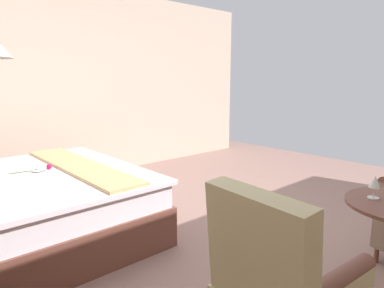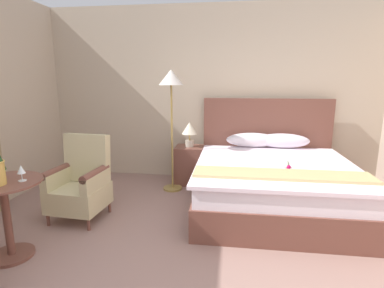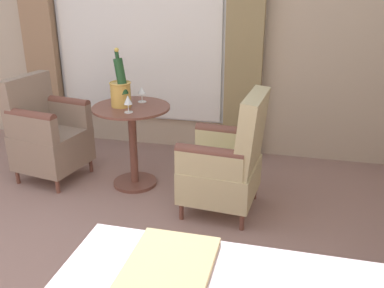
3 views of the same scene
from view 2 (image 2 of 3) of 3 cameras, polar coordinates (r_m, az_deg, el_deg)
name	(u,v)px [view 2 (image 2 of 3)]	position (r m, az deg, el deg)	size (l,w,h in m)	color
wall_headboard_side	(211,94)	(4.94, 3.56, 9.42)	(5.39, 0.12, 2.77)	#C3B198
bed	(272,180)	(4.02, 15.05, -6.64)	(1.96, 2.08, 1.34)	brown
nightstand	(190,165)	(4.74, -0.47, -4.01)	(0.46, 0.39, 0.60)	brown
bedside_lamp	(189,130)	(4.62, -0.49, 2.64)	(0.24, 0.24, 0.38)	#BBB19E
floor_lamp_brass	(171,89)	(4.28, -3.97, 10.39)	(0.35, 0.35, 1.76)	#A08342
side_table_round	(6,211)	(3.24, -31.93, -10.77)	(0.66, 0.66, 0.73)	brown
wine_glass_near_bucket	(21,170)	(3.05, -29.77, -4.36)	(0.07, 0.07, 0.14)	white
armchair_by_window	(81,184)	(3.79, -20.43, -7.07)	(0.63, 0.64, 0.98)	brown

